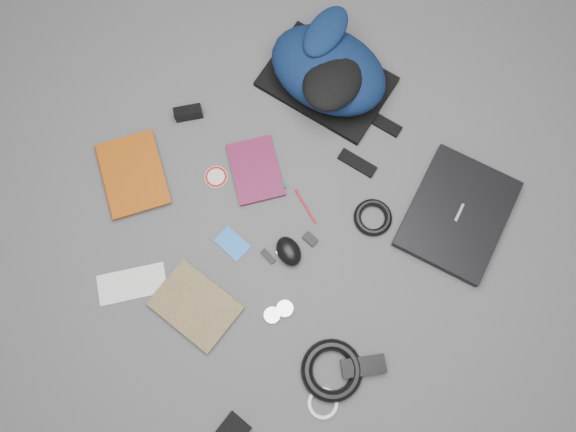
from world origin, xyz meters
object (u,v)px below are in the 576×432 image
laptop (458,214)px  mouse (289,251)px  textbook_red (103,183)px  pouch (233,430)px  backpack (328,70)px  dvd_case (255,170)px  comic_book (176,329)px  compact_camera (188,113)px  power_brick (363,366)px

laptop → mouse: 0.52m
textbook_red → pouch: size_ratio=3.41×
backpack → dvd_case: size_ratio=2.09×
laptop → comic_book: (-0.89, 0.16, -0.01)m
textbook_red → compact_camera: bearing=24.6°
textbook_red → backpack: bearing=8.9°
laptop → power_brick: size_ratio=2.85×
laptop → pouch: (-0.89, -0.16, -0.01)m
comic_book → mouse: (0.39, 0.01, 0.02)m
laptop → mouse: bearing=130.5°
textbook_red → pouch: 0.83m
compact_camera → pouch: (-0.37, -0.88, -0.01)m
power_brick → comic_book: bearing=161.1°
dvd_case → laptop: bearing=-27.2°
mouse → laptop: bearing=-15.4°
backpack → laptop: (0.09, -0.58, -0.07)m
power_brick → compact_camera: bearing=116.3°
comic_book → power_brick: 0.54m
laptop → dvd_case: size_ratio=1.75×
laptop → pouch: bearing=160.5°
backpack → comic_book: backpack is taller
dvd_case → power_brick: size_ratio=1.63×
pouch → mouse: bearing=40.2°
backpack → pouch: bearing=-162.3°
backpack → laptop: backpack is taller
compact_camera → power_brick: bearing=-66.9°
backpack → power_brick: bearing=-142.0°
backpack → textbook_red: (-0.77, 0.09, -0.07)m
compact_camera → mouse: (0.03, -0.54, 0.00)m
mouse → pouch: 0.52m
textbook_red → compact_camera: size_ratio=2.87×
dvd_case → compact_camera: 0.28m
compact_camera → pouch: compact_camera is taller
textbook_red → pouch: (-0.04, -0.83, -0.00)m
dvd_case → compact_camera: bearing=125.0°
laptop → compact_camera: (-0.52, 0.72, 0.01)m
comic_book → compact_camera: compact_camera is taller
dvd_case → pouch: size_ratio=2.76×
dvd_case → power_brick: power_brick is taller
comic_book → compact_camera: bearing=37.2°
backpack → textbook_red: size_ratio=1.69×
textbook_red → dvd_case: bearing=-12.1°
power_brick → pouch: power_brick is taller
comic_book → mouse: bearing=-17.3°
laptop → textbook_red: 1.08m
textbook_red → comic_book: 0.50m
backpack → pouch: size_ratio=5.77×
laptop → pouch: laptop is taller
laptop → power_brick: (-0.49, -0.21, -0.00)m
textbook_red → mouse: bearing=-38.1°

